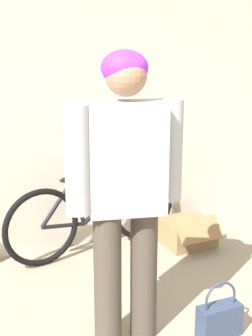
{
  "coord_description": "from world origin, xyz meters",
  "views": [
    {
      "loc": [
        -0.84,
        -1.16,
        1.76
      ],
      "look_at": [
        0.21,
        1.13,
        1.09
      ],
      "focal_mm": 50.0,
      "sensor_mm": 36.0,
      "label": 1
    }
  ],
  "objects_px": {
    "handbag": "(219,318)",
    "bicycle": "(96,213)",
    "person": "(126,181)",
    "cardboard_box": "(186,232)"
  },
  "relations": [
    {
      "from": "bicycle",
      "to": "handbag",
      "type": "height_order",
      "value": "bicycle"
    },
    {
      "from": "cardboard_box",
      "to": "person",
      "type": "bearing_deg",
      "value": -135.55
    },
    {
      "from": "handbag",
      "to": "cardboard_box",
      "type": "bearing_deg",
      "value": 66.79
    },
    {
      "from": "person",
      "to": "cardboard_box",
      "type": "relative_size",
      "value": 3.58
    },
    {
      "from": "person",
      "to": "cardboard_box",
      "type": "distance_m",
      "value": 1.76
    },
    {
      "from": "handbag",
      "to": "cardboard_box",
      "type": "xyz_separation_m",
      "value": [
        0.55,
        1.28,
        -0.01
      ]
    },
    {
      "from": "person",
      "to": "handbag",
      "type": "bearing_deg",
      "value": -8.26
    },
    {
      "from": "handbag",
      "to": "bicycle",
      "type": "bearing_deg",
      "value": 99.56
    },
    {
      "from": "person",
      "to": "bicycle",
      "type": "height_order",
      "value": "person"
    },
    {
      "from": "handbag",
      "to": "cardboard_box",
      "type": "relative_size",
      "value": 0.76
    }
  ]
}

